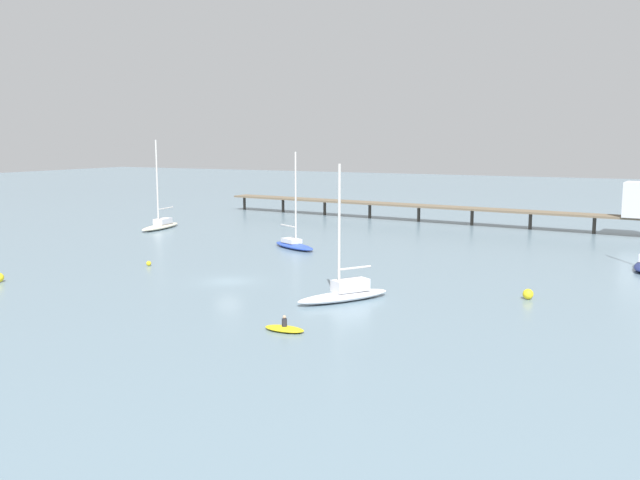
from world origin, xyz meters
The scene contains 8 objects.
ground_plane centered at (0.00, 0.00, 0.00)m, with size 400.00×400.00×0.00m, color slate.
pier centered at (15.73, 51.88, 3.74)m, with size 73.58×10.52×7.46m.
sailboat_cream centered at (-30.93, 27.18, 0.74)m, with size 3.60×9.53×13.06m.
sailboat_blue centered at (-4.28, 20.03, 0.64)m, with size 7.76×5.55×11.69m.
sailboat_white centered at (13.00, -2.07, 0.76)m, with size 6.23×8.32×11.24m.
dinghy_yellow centered at (13.19, -12.28, 0.20)m, with size 3.00×1.37×1.14m.
mooring_buoy_mid centered at (26.30, 5.38, 0.44)m, with size 0.88×0.88×0.88m, color yellow.
mooring_buoy_outer centered at (-12.10, 2.87, 0.26)m, with size 0.52×0.52×0.52m, color yellow.
Camera 1 is at (36.77, -52.63, 13.20)m, focal length 39.00 mm.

